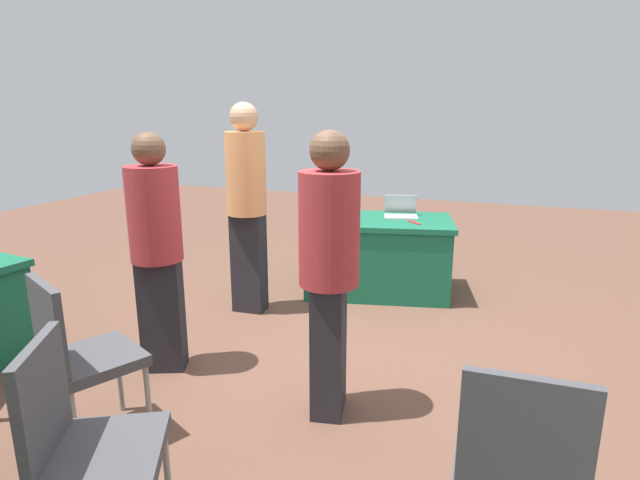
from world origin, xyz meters
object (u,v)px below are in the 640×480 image
Objects in this scene: table_foreground at (378,255)px; chair_tucked_left at (83,439)px; yarn_ball at (340,211)px; person_organiser at (329,264)px; person_attendee_browsing at (247,198)px; laptop_silver at (401,213)px; person_attendee_standing at (156,243)px; chair_near_front at (79,351)px; chair_tucked_right at (518,464)px; scissors_red at (414,222)px.

chair_tucked_left is (0.31, 3.45, 0.16)m from table_foreground.
person_organiser is at bearing 106.28° from yarn_ball.
table_foreground is 0.85× the size of person_attendee_browsing.
person_attendee_standing is at bearing 47.42° from laptop_silver.
person_attendee_browsing reaches higher than yarn_ball.
chair_near_front is 2.95m from yarn_ball.
chair_tucked_left is 1.62m from chair_tucked_right.
chair_tucked_left is 3.66m from laptop_silver.
scissors_red is at bearing 28.88° from person_attendee_browsing.
chair_near_front reaches higher than chair_tucked_right.
scissors_red is (-0.17, 0.24, -0.04)m from laptop_silver.
person_organiser is (-1.19, 1.27, -0.10)m from person_attendee_browsing.
chair_tucked_right reaches higher than yarn_ball.
table_foreground is at bearing 99.31° from chair_near_front.
chair_near_front is at bearing -162.35° from chair_tucked_left.
chair_near_front is 1.01× the size of chair_tucked_left.
table_foreground is 1.65× the size of chair_tucked_left.
chair_tucked_right is at bearing 133.48° from person_attendee_standing.
person_attendee_browsing is 1.75m from person_organiser.
chair_tucked_right is at bearing 94.22° from laptop_silver.
person_attendee_browsing is (0.08, -2.02, 0.48)m from chair_near_front.
scissors_red reaches higher than table_foreground.
chair_tucked_left is 0.52× the size of person_attendee_browsing.
chair_tucked_right is 3.12m from scissors_red.
table_foreground is at bearing -139.13° from person_attendee_standing.
person_attendee_browsing reaches higher than person_organiser.
person_organiser reaches higher than chair_tucked_right.
person_organiser is at bearing 128.93° from chair_tucked_left.
chair_near_front is 1.00× the size of chair_tucked_right.
laptop_silver is at bearing -141.07° from person_attendee_standing.
chair_tucked_left reaches higher than table_foreground.
laptop_silver is at bearing 170.58° from person_organiser.
chair_near_front is 5.30× the size of scissors_red.
laptop_silver reaches higher than yarn_ball.
person_attendee_standing reaches higher than yarn_ball.
table_foreground is 2.34m from person_attendee_standing.
chair_tucked_left reaches higher than scissors_red.
chair_near_front is 0.57× the size of person_organiser.
chair_tucked_right is (-2.14, 0.14, -0.00)m from chair_near_front.
person_attendee_standing is 0.89× the size of person_attendee_browsing.
yarn_ball is at bearing -129.67° from person_attendee_standing.
person_organiser is (-1.25, 0.11, 0.02)m from person_attendee_standing.
table_foreground is 2.23m from person_organiser.
chair_tucked_left is (-0.57, 0.55, -0.01)m from chair_near_front.
person_attendee_standing is at bearing 155.07° from chair_tucked_right.
laptop_silver is (-0.18, -0.17, 0.41)m from table_foreground.
person_attendee_standing is 2.14m from yarn_ball.
person_organiser reaches higher than table_foreground.
person_attendee_standing is at bearing 125.03° from chair_near_front.
scissors_red is (-1.23, -2.83, 0.20)m from chair_near_front.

